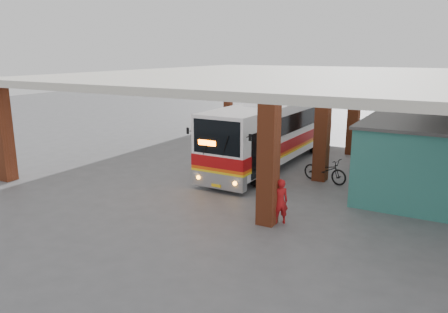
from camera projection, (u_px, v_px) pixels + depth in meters
ground at (232, 187)px, 18.98m from camera, size 90.00×90.00×0.00m
brick_columns at (303, 124)px, 22.03m from camera, size 20.10×21.60×4.35m
canopy_roof at (298, 76)px, 23.20m from camera, size 21.00×23.00×0.30m
shop_building at (432, 153)px, 18.44m from camera, size 5.20×8.20×3.11m
coach_bus at (274, 131)px, 22.72m from camera, size 2.69×11.91×3.45m
motorcycle at (325, 170)px, 19.65m from camera, size 2.24×1.23×1.12m
pedestrian at (280, 201)px, 14.85m from camera, size 0.68×0.66×1.58m
red_chair at (382, 161)px, 21.98m from camera, size 0.49×0.49×0.89m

